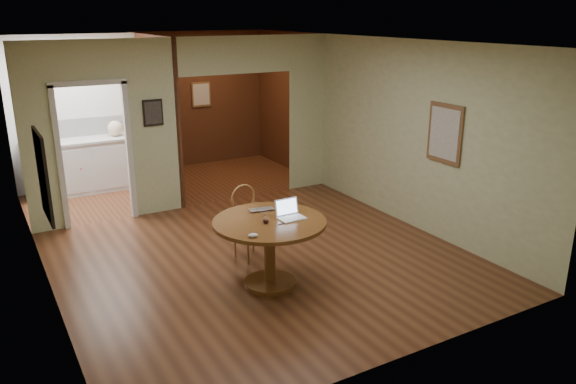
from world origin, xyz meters
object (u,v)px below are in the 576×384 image
open_laptop (289,212)px  closed_laptop (263,211)px  dining_table (270,237)px  chair (247,218)px

open_laptop → closed_laptop: (-0.18, 0.32, -0.05)m
dining_table → chair: (0.14, 0.86, -0.06)m
chair → closed_laptop: chair is taller
open_laptop → chair: bearing=95.5°
open_laptop → dining_table: bearing=172.8°
chair → closed_laptop: bearing=-106.4°
dining_table → chair: bearing=81.0°
open_laptop → closed_laptop: 0.37m
dining_table → open_laptop: bearing=-5.9°
closed_laptop → chair: bearing=92.6°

